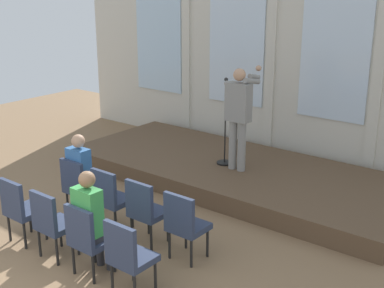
% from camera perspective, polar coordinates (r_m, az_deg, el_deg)
% --- Properties ---
extents(rear_partition, '(10.45, 0.14, 4.04)m').
position_cam_1_polar(rear_partition, '(10.23, 10.15, 9.22)').
color(rear_partition, beige).
rests_on(rear_partition, ground).
extents(stage_platform, '(6.19, 2.56, 0.32)m').
position_cam_1_polar(stage_platform, '(9.41, 4.73, -3.12)').
color(stage_platform, brown).
rests_on(stage_platform, ground).
extents(speaker, '(0.52, 0.69, 1.76)m').
position_cam_1_polar(speaker, '(8.83, 5.11, 3.53)').
color(speaker, gray).
rests_on(speaker, stage_platform).
extents(mic_stand, '(0.28, 0.28, 1.55)m').
position_cam_1_polar(mic_stand, '(9.27, 3.60, -0.18)').
color(mic_stand, black).
rests_on(mic_stand, stage_platform).
extents(chair_r0_c0, '(0.46, 0.44, 0.94)m').
position_cam_1_polar(chair_r0_c0, '(8.03, -12.25, -4.35)').
color(chair_r0_c0, black).
rests_on(chair_r0_c0, ground).
extents(audience_r0_c0, '(0.36, 0.39, 1.31)m').
position_cam_1_polar(audience_r0_c0, '(8.01, -11.89, -2.91)').
color(audience_r0_c0, '#2D2D33').
rests_on(audience_r0_c0, ground).
extents(chair_r0_c1, '(0.46, 0.44, 0.94)m').
position_cam_1_polar(chair_r0_c1, '(7.55, -8.91, -5.60)').
color(chair_r0_c1, black).
rests_on(chair_r0_c1, ground).
extents(chair_r0_c2, '(0.46, 0.44, 0.94)m').
position_cam_1_polar(chair_r0_c2, '(7.11, -5.12, -7.00)').
color(chair_r0_c2, black).
rests_on(chair_r0_c2, ground).
extents(chair_r0_c3, '(0.46, 0.44, 0.94)m').
position_cam_1_polar(chair_r0_c3, '(6.70, -0.81, -8.53)').
color(chair_r0_c3, black).
rests_on(chair_r0_c3, ground).
extents(chair_r1_c0, '(0.46, 0.44, 0.94)m').
position_cam_1_polar(chair_r1_c0, '(7.49, -18.21, -6.52)').
color(chair_r1_c0, black).
rests_on(chair_r1_c0, ground).
extents(chair_r1_c1, '(0.46, 0.44, 0.94)m').
position_cam_1_polar(chair_r1_c1, '(6.97, -15.03, -8.07)').
color(chair_r1_c1, black).
rests_on(chair_r1_c1, ground).
extents(chair_r1_c2, '(0.46, 0.44, 0.94)m').
position_cam_1_polar(chair_r1_c2, '(6.49, -11.33, -9.83)').
color(chair_r1_c2, black).
rests_on(chair_r1_c2, ground).
extents(audience_r1_c2, '(0.36, 0.39, 1.35)m').
position_cam_1_polar(audience_r1_c2, '(6.44, -10.90, -7.90)').
color(audience_r1_c2, '#2D2D33').
rests_on(audience_r1_c2, ground).
extents(chair_r1_c3, '(0.46, 0.44, 0.94)m').
position_cam_1_polar(chair_r1_c3, '(6.04, -7.00, -11.82)').
color(chair_r1_c3, black).
rests_on(chair_r1_c3, ground).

